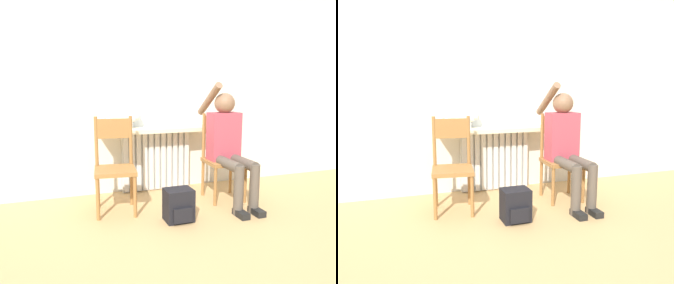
# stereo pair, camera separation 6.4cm
# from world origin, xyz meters

# --- Properties ---
(ground_plane) EXTENTS (12.00, 12.00, 0.00)m
(ground_plane) POSITION_xyz_m (0.00, 0.00, 0.00)
(ground_plane) COLOR tan
(wall_with_window) EXTENTS (7.00, 0.06, 2.70)m
(wall_with_window) POSITION_xyz_m (0.00, 1.23, 1.35)
(wall_with_window) COLOR silver
(wall_with_window) RESTS_ON ground_plane
(radiator) EXTENTS (0.85, 0.08, 0.73)m
(radiator) POSITION_xyz_m (0.00, 1.15, 0.37)
(radiator) COLOR silver
(radiator) RESTS_ON ground_plane
(windowsill) EXTENTS (1.41, 0.28, 0.05)m
(windowsill) POSITION_xyz_m (0.00, 1.06, 0.76)
(windowsill) COLOR beige
(windowsill) RESTS_ON radiator
(window_glass) EXTENTS (1.35, 0.01, 1.04)m
(window_glass) POSITION_xyz_m (0.00, 1.20, 1.30)
(window_glass) COLOR white
(window_glass) RESTS_ON windowsill
(chair_left) EXTENTS (0.45, 0.45, 0.96)m
(chair_left) POSITION_xyz_m (-0.61, 0.61, 0.48)
(chair_left) COLOR #9E6B38
(chair_left) RESTS_ON ground_plane
(chair_right) EXTENTS (0.43, 0.43, 0.96)m
(chair_right) POSITION_xyz_m (0.61, 0.61, 0.48)
(chair_right) COLOR #9E6B38
(chair_right) RESTS_ON ground_plane
(person) EXTENTS (0.36, 1.04, 1.31)m
(person) POSITION_xyz_m (0.61, 0.47, 0.67)
(person) COLOR brown
(person) RESTS_ON ground_plane
(cat) EXTENTS (0.48, 0.10, 0.21)m
(cat) POSITION_xyz_m (-0.38, 1.10, 0.91)
(cat) COLOR silver
(cat) RESTS_ON windowsill
(backpack) EXTENTS (0.26, 0.23, 0.31)m
(backpack) POSITION_xyz_m (-0.09, 0.15, 0.15)
(backpack) COLOR black
(backpack) RESTS_ON ground_plane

